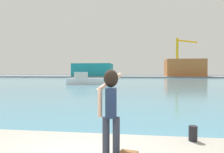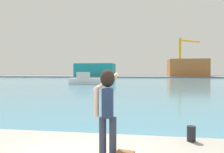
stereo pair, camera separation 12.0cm
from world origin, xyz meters
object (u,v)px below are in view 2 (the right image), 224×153
Objects in this scene: harbor_bollard at (191,134)px; warehouse_left at (95,70)px; warehouse_right at (187,68)px; port_crane at (183,53)px; person_photographer at (107,104)px; boat_moored at (87,80)px.

warehouse_left is at bearing 104.78° from harbor_bollard.
warehouse_left is 38.20m from warehouse_right.
harbor_bollard is 89.45m from warehouse_left.
harbor_bollard is 0.02× the size of warehouse_left.
port_crane reaches higher than warehouse_left.
person_photographer is at bearing -76.57° from warehouse_left.
port_crane reaches higher than person_photographer.
warehouse_right reaches higher than warehouse_left.
warehouse_right is (17.03, 91.54, 2.19)m from person_photographer.
warehouse_left reaches higher than harbor_bollard.
person_photographer is 0.12× the size of warehouse_right.
warehouse_right is (27.43, 55.28, 3.11)m from boat_moored.
person_photographer reaches higher than boat_moored.
person_photographer is 0.11× the size of warehouse_left.
warehouse_right is at bearing 64.78° from port_crane.
port_crane reaches higher than harbor_bollard.
person_photographer is at bearing -100.54° from warehouse_right.
boat_moored is at bearing -116.51° from port_crane.
warehouse_left is 1.07× the size of port_crane.
person_photographer is 93.14m from warehouse_right.
port_crane is at bearing -2.48° from warehouse_left.
boat_moored is 56.67m from port_crane.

